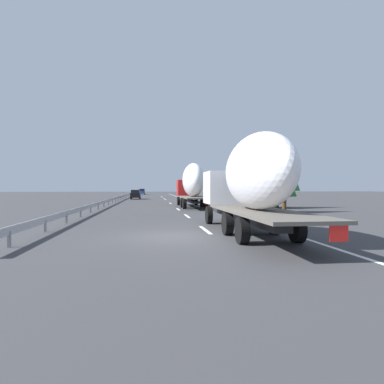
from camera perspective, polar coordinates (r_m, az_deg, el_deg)
The scene contains 21 objects.
ground_plane at distance 54.53m, azimuth -6.25°, elevation -1.52°, with size 260.00×260.00×0.00m, color #38383A.
lane_stripe_0 at distance 16.85m, azimuth 2.30°, elevation -6.55°, with size 3.20×0.20×0.01m, color white.
lane_stripe_1 at distance 24.93m, azimuth -0.85°, elevation -4.18°, with size 3.20×0.20×0.01m, color white.
lane_stripe_2 at distance 32.84m, azimuth -2.42°, elevation -3.00°, with size 3.20×0.20×0.01m, color white.
lane_stripe_3 at distance 45.47m, azimuth -3.78°, elevation -1.96°, with size 3.20×0.20×0.01m, color white.
lane_stripe_4 at distance 59.24m, azimuth -4.60°, elevation -1.33°, with size 3.20×0.20×0.01m, color white.
lane_stripe_5 at distance 65.33m, azimuth -4.85°, elevation -1.14°, with size 3.20×0.20×0.01m, color white.
lane_stripe_6 at distance 81.24m, azimuth -5.33°, elevation -0.78°, with size 3.20×0.20×0.01m, color white.
lane_stripe_7 at distance 76.95m, azimuth -5.22°, elevation -0.86°, with size 3.20×0.20×0.01m, color white.
edge_line_right at distance 59.87m, azimuth -1.07°, elevation -1.31°, with size 110.00×0.20×0.01m, color white.
truck_lead at distance 36.12m, azimuth 0.00°, elevation 1.52°, with size 12.96×2.55×4.75m.
truck_trailing at distance 15.48m, azimuth 9.96°, elevation 2.15°, with size 13.17×2.55×4.48m.
car_black_suv at distance 62.84m, azimuth -9.73°, elevation -0.40°, with size 4.69×1.82×1.77m.
car_blue_sedan at distance 104.68m, azimuth -8.64°, elevation 0.06°, with size 4.26×1.85×1.82m.
road_sign at distance 53.05m, azimuth 1.04°, elevation 0.93°, with size 0.10×0.90×3.37m.
tree_0 at distance 36.06m, azimuth 14.56°, elevation 4.03°, with size 3.95×3.95×7.23m.
tree_1 at distance 80.01m, azimuth 2.98°, elevation 1.74°, with size 2.56×2.56×5.69m.
tree_2 at distance 103.96m, azimuth -1.39°, elevation 1.44°, with size 2.62×2.62×5.35m.
tree_3 at distance 29.68m, azimuth 15.69°, elevation 4.14°, with size 2.63×2.63×6.00m.
tree_4 at distance 81.76m, azimuth 0.20°, elevation 2.37°, with size 3.57×3.57×7.29m.
guardrail_median at distance 57.72m, azimuth -12.28°, elevation -0.83°, with size 94.00×0.10×0.76m.
Camera 1 is at (-14.48, 0.99, 2.14)m, focal length 30.83 mm.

